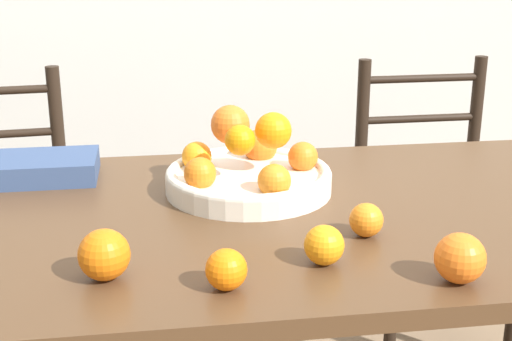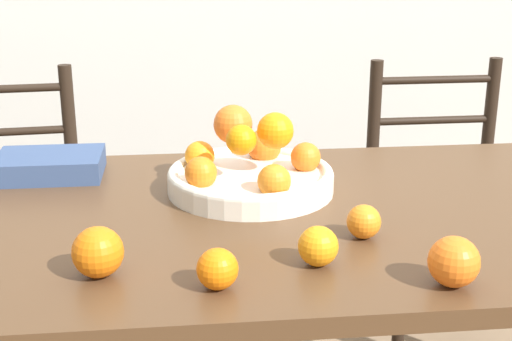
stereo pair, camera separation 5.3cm
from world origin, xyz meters
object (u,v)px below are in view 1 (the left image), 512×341
(orange_loose_1, at_px, (226,270))
(book_stack, at_px, (44,168))
(orange_loose_0, at_px, (104,255))
(chair_right, at_px, (430,212))
(orange_loose_4, at_px, (366,220))
(fruit_bowl, at_px, (249,170))
(orange_loose_3, at_px, (324,245))
(orange_loose_2, at_px, (460,258))

(orange_loose_1, relative_size, book_stack, 0.28)
(orange_loose_0, bearing_deg, book_stack, 107.10)
(book_stack, bearing_deg, chair_right, 20.99)
(orange_loose_0, relative_size, orange_loose_4, 1.33)
(fruit_bowl, relative_size, orange_loose_4, 5.67)
(orange_loose_3, bearing_deg, orange_loose_1, -159.18)
(chair_right, bearing_deg, fruit_bowl, -139.67)
(orange_loose_2, xyz_separation_m, chair_right, (0.39, 1.02, -0.35))
(chair_right, bearing_deg, orange_loose_4, -120.31)
(orange_loose_1, height_order, orange_loose_4, orange_loose_1)
(orange_loose_4, height_order, book_stack, orange_loose_4)
(orange_loose_2, distance_m, book_stack, 0.93)
(book_stack, bearing_deg, orange_loose_0, -72.90)
(orange_loose_2, distance_m, orange_loose_4, 0.21)
(fruit_bowl, height_order, chair_right, fruit_bowl)
(orange_loose_2, bearing_deg, orange_loose_0, 170.45)
(orange_loose_3, xyz_separation_m, orange_loose_4, (0.10, 0.10, -0.00))
(orange_loose_0, relative_size, orange_loose_3, 1.23)
(fruit_bowl, distance_m, book_stack, 0.46)
(fruit_bowl, height_order, book_stack, fruit_bowl)
(book_stack, bearing_deg, fruit_bowl, -18.39)
(orange_loose_3, bearing_deg, orange_loose_4, 44.59)
(fruit_bowl, bearing_deg, orange_loose_4, -56.93)
(orange_loose_0, distance_m, chair_right, 1.36)
(orange_loose_4, relative_size, chair_right, 0.07)
(orange_loose_2, relative_size, chair_right, 0.09)
(orange_loose_0, distance_m, orange_loose_4, 0.46)
(fruit_bowl, bearing_deg, orange_loose_0, -126.96)
(orange_loose_0, bearing_deg, orange_loose_1, -18.64)
(orange_loose_3, bearing_deg, chair_right, 58.20)
(orange_loose_0, height_order, book_stack, orange_loose_0)
(orange_loose_0, bearing_deg, chair_right, 45.11)
(orange_loose_4, bearing_deg, fruit_bowl, 123.07)
(orange_loose_3, distance_m, book_stack, 0.72)
(fruit_bowl, relative_size, orange_loose_3, 5.23)
(fruit_bowl, relative_size, book_stack, 1.50)
(fruit_bowl, xyz_separation_m, orange_loose_1, (-0.09, -0.43, -0.01))
(orange_loose_3, xyz_separation_m, book_stack, (-0.51, 0.51, -0.01))
(orange_loose_0, xyz_separation_m, orange_loose_2, (0.54, -0.09, -0.00))
(orange_loose_2, bearing_deg, chair_right, 69.40)
(orange_loose_2, height_order, orange_loose_3, orange_loose_2)
(fruit_bowl, relative_size, orange_loose_0, 4.25)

